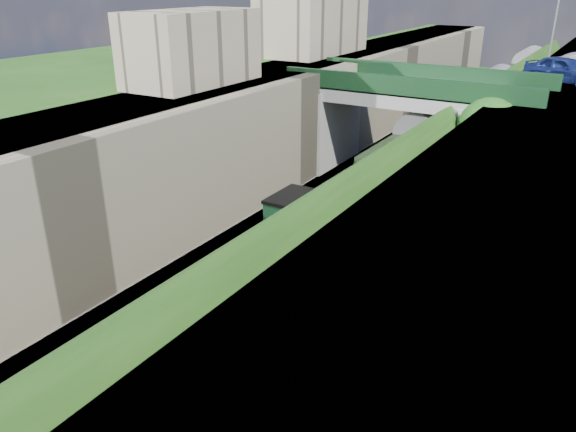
{
  "coord_description": "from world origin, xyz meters",
  "views": [
    {
      "loc": [
        11.99,
        -11.24,
        12.6
      ],
      "look_at": [
        0.0,
        8.7,
        2.72
      ],
      "focal_mm": 35.0,
      "sensor_mm": 36.0,
      "label": 1
    }
  ],
  "objects_px": {
    "road_bridge": "(422,121)",
    "tender": "(348,215)",
    "tree": "(492,132)",
    "lamppost": "(555,28)",
    "car_blue": "(564,70)",
    "locomotive": "(268,271)"
  },
  "relations": [
    {
      "from": "lamppost",
      "to": "tender",
      "type": "height_order",
      "value": "lamppost"
    },
    {
      "from": "road_bridge",
      "to": "tree",
      "type": "distance_m",
      "value": 5.78
    },
    {
      "from": "locomotive",
      "to": "tender",
      "type": "xyz_separation_m",
      "value": [
        -0.0,
        7.36,
        -0.27
      ]
    },
    {
      "from": "lamppost",
      "to": "car_blue",
      "type": "relative_size",
      "value": 1.19
    },
    {
      "from": "car_blue",
      "to": "tender",
      "type": "relative_size",
      "value": 0.84
    },
    {
      "from": "tree",
      "to": "lamppost",
      "type": "relative_size",
      "value": 1.1
    },
    {
      "from": "tree",
      "to": "tender",
      "type": "xyz_separation_m",
      "value": [
        -4.71,
        -8.56,
        -3.03
      ]
    },
    {
      "from": "car_blue",
      "to": "locomotive",
      "type": "xyz_separation_m",
      "value": [
        -7.0,
        -24.86,
        -5.21
      ]
    },
    {
      "from": "locomotive",
      "to": "road_bridge",
      "type": "bearing_deg",
      "value": 90.78
    },
    {
      "from": "car_blue",
      "to": "locomotive",
      "type": "bearing_deg",
      "value": -173.1
    },
    {
      "from": "lamppost",
      "to": "car_blue",
      "type": "height_order",
      "value": "lamppost"
    },
    {
      "from": "lamppost",
      "to": "car_blue",
      "type": "xyz_separation_m",
      "value": [
        1.15,
        -1.17,
        -2.46
      ]
    },
    {
      "from": "road_bridge",
      "to": "tender",
      "type": "relative_size",
      "value": 2.67
    },
    {
      "from": "road_bridge",
      "to": "locomotive",
      "type": "bearing_deg",
      "value": -89.22
    },
    {
      "from": "locomotive",
      "to": "tender",
      "type": "distance_m",
      "value": 7.37
    },
    {
      "from": "lamppost",
      "to": "tender",
      "type": "relative_size",
      "value": 1.0
    },
    {
      "from": "road_bridge",
      "to": "tender",
      "type": "xyz_separation_m",
      "value": [
        0.26,
        -11.46,
        -2.46
      ]
    },
    {
      "from": "road_bridge",
      "to": "tender",
      "type": "distance_m",
      "value": 11.72
    },
    {
      "from": "lamppost",
      "to": "locomotive",
      "type": "height_order",
      "value": "lamppost"
    },
    {
      "from": "road_bridge",
      "to": "car_blue",
      "type": "distance_m",
      "value": 9.91
    },
    {
      "from": "road_bridge",
      "to": "tender",
      "type": "height_order",
      "value": "road_bridge"
    },
    {
      "from": "road_bridge",
      "to": "tender",
      "type": "bearing_deg",
      "value": -88.72
    }
  ]
}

